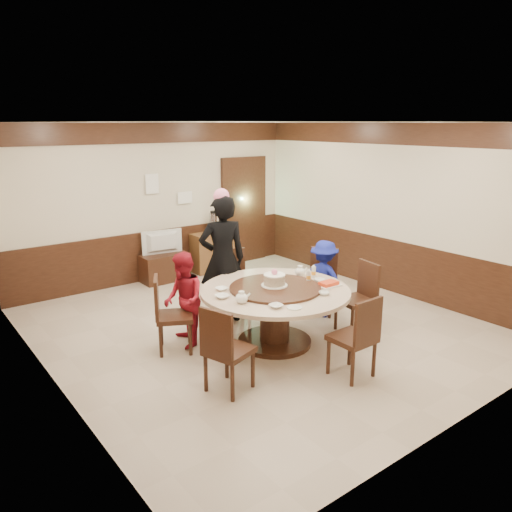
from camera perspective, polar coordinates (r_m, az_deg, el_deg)
room at (r=6.79m, az=0.34°, el=0.35°), size 6.00×6.04×2.84m
banquet_table at (r=6.42m, az=2.18°, el=-5.62°), size 1.91×1.91×0.78m
chair_0 at (r=7.62m, az=7.42°, el=-4.20°), size 0.61×0.61×0.97m
chair_1 at (r=7.50m, az=-2.50°, el=-4.41°), size 0.58×0.58×0.97m
chair_2 at (r=6.41m, az=-9.43°, el=-8.07°), size 0.60×0.59×0.97m
chair_3 at (r=5.45m, az=-3.22°, el=-12.22°), size 0.56×0.55×0.97m
chair_4 at (r=5.82m, az=11.03°, el=-10.61°), size 0.44×0.45×0.97m
chair_5 at (r=7.02m, az=11.36°, el=-6.09°), size 0.52×0.51×0.97m
person_standing at (r=7.09m, az=-3.85°, el=-0.39°), size 0.78×0.64×1.84m
person_red at (r=6.42m, az=-8.27°, el=-5.01°), size 0.61×0.70×1.23m
person_blue at (r=7.42m, az=7.76°, el=-2.58°), size 0.63×0.83×1.14m
birthday_cake at (r=6.37m, az=2.12°, el=-2.73°), size 0.34×0.34×0.22m
teapot_left at (r=5.85m, az=-1.66°, el=-4.84°), size 0.17×0.15×0.13m
teapot_right at (r=6.89m, az=5.07°, el=-1.81°), size 0.17×0.15×0.13m
bowl_0 at (r=6.31m, az=-3.97°, el=-3.77°), size 0.15×0.15×0.04m
bowl_1 at (r=6.19m, az=7.79°, el=-4.25°), size 0.13×0.13×0.04m
bowl_2 at (r=5.73m, az=2.31°, el=-5.73°), size 0.15×0.15×0.04m
bowl_3 at (r=6.67m, az=7.26°, el=-2.78°), size 0.15×0.15×0.05m
bowl_4 at (r=6.03m, az=-3.88°, el=-4.64°), size 0.17×0.17×0.04m
saucer_near at (r=5.73m, az=4.43°, el=-5.88°), size 0.18×0.18×0.01m
saucer_far at (r=6.99m, az=2.43°, el=-1.98°), size 0.18×0.18×0.01m
shrimp_platter at (r=6.51m, az=8.31°, el=-3.21°), size 0.30×0.20×0.06m
bottle_0 at (r=6.62m, az=6.03°, el=-2.34°), size 0.06×0.06×0.16m
bottle_1 at (r=6.81m, az=6.60°, el=-1.86°), size 0.06×0.06×0.16m
tv_stand at (r=9.22m, az=-10.41°, el=-1.28°), size 0.85×0.45×0.50m
television at (r=9.10m, az=-10.54°, el=1.53°), size 0.75×0.20×0.43m
side_cabinet at (r=9.71m, az=-5.05°, el=0.50°), size 0.80×0.40×0.75m
thermos at (r=9.61m, az=-4.93°, el=3.80°), size 0.15×0.15×0.38m
notice_left at (r=9.08m, az=-11.78°, el=8.08°), size 0.25×0.00×0.35m
notice_right at (r=9.42m, az=-8.11°, el=6.64°), size 0.30×0.00×0.22m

